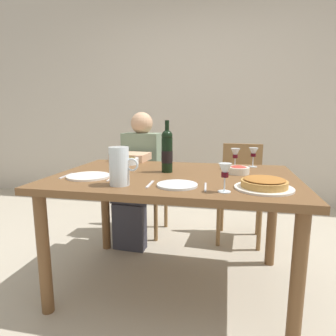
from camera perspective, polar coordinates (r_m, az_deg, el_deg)
ground_plane at (r=2.11m, az=1.18°, el=-22.00°), size 8.00×8.00×0.00m
back_wall at (r=3.84m, az=7.14°, el=14.34°), size 8.00×0.10×2.80m
dining_table at (r=1.84m, az=1.25°, el=-4.18°), size 1.50×1.00×0.76m
wine_bottle at (r=1.89m, az=-0.19°, el=3.39°), size 0.07×0.07×0.34m
water_pitcher at (r=1.56m, az=-9.59°, el=-0.09°), size 0.16×0.11×0.21m
baked_tart at (r=1.55m, az=18.49°, el=-2.98°), size 0.30×0.30×0.06m
salad_bowl at (r=1.91m, az=13.77°, el=-0.30°), size 0.14×0.14×0.05m
olive_bowl at (r=2.24m, az=-7.96°, el=1.50°), size 0.17×0.17×0.06m
wine_glass_left_diner at (r=2.17m, az=16.55°, el=2.80°), size 0.07×0.07×0.14m
wine_glass_right_diner at (r=2.06m, az=13.18°, el=2.61°), size 0.06×0.06×0.15m
wine_glass_centre at (r=1.42m, az=11.21°, el=-0.80°), size 0.06×0.06×0.14m
dinner_plate_left_setting at (r=1.53m, az=1.84°, el=-3.37°), size 0.22×0.22×0.01m
dinner_plate_right_setting at (r=1.82m, az=-15.47°, el=-1.58°), size 0.26×0.26×0.01m
fork_left_setting at (r=1.57m, az=-3.58°, el=-3.22°), size 0.02×0.16×0.00m
knife_left_setting at (r=1.52m, az=7.44°, el=-3.75°), size 0.02×0.18×0.00m
knife_right_setting at (r=1.75m, az=-11.09°, el=-1.93°), size 0.03×0.18×0.00m
spoon_right_setting at (r=1.89m, az=-19.52°, el=-1.46°), size 0.02×0.16×0.00m
chair_left at (r=2.85m, az=-4.22°, el=-2.51°), size 0.42×0.42×0.87m
diner_left at (r=2.60m, az=-5.93°, el=-1.07°), size 0.35×0.52×1.16m
chair_right at (r=2.73m, az=14.22°, el=-3.35°), size 0.42×0.42×0.87m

